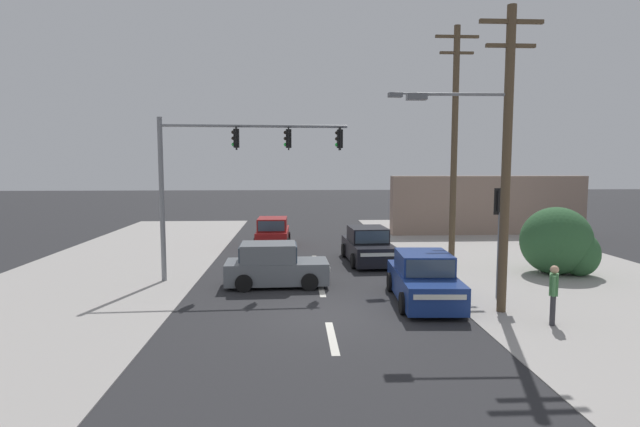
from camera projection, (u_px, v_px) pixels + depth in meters
The scene contains 17 objects.
ground_plane at pixel (327, 314), 14.40m from camera, with size 140.00×140.00×0.00m, color #28282B.
lane_dash_near at pixel (332, 338), 12.42m from camera, with size 0.20×2.40×0.01m, color silver.
lane_dash_mid at pixel (321, 288), 17.39m from camera, with size 0.20×2.40×0.01m, color silver.
lane_dash_far at pixel (315, 261), 22.35m from camera, with size 0.20×2.40×0.01m, color silver.
kerb_right_verge at pixel (588, 292), 16.85m from camera, with size 10.00×44.00×0.02m, color #A39E99.
kerb_left_verge at pixel (84, 284), 17.94m from camera, with size 8.00×40.00×0.02m, color #A39E99.
utility_pole_foreground_right at pixel (502, 150), 14.11m from camera, with size 3.78×0.34×8.68m.
utility_pole_midground_right at pixel (451, 139), 20.75m from camera, with size 3.78×0.61×9.96m.
traffic_signal_mast at pixel (227, 163), 18.23m from camera, with size 6.89×0.61×6.00m.
pedestal_signal_right_kerb at pixel (500, 224), 15.78m from camera, with size 0.44×0.29×3.56m.
roadside_bush at pixel (560, 243), 19.47m from camera, with size 2.88×2.47×2.65m.
shopfront_wall_far at pixel (488, 205), 30.69m from camera, with size 12.00×1.00×3.60m, color gray.
hatchback_oncoming_near at pixel (275, 266), 17.69m from camera, with size 3.68×1.86×1.53m.
sedan_receding_far at pixel (368, 246), 21.94m from camera, with size 2.06×4.32×1.56m.
sedan_kerbside_parked at pixel (424, 280), 15.61m from camera, with size 2.05×4.31×1.56m.
hatchback_oncoming_mid at pixel (273, 233), 26.28m from camera, with size 1.83×3.67×1.53m.
pedestrian_at_kerb at pixel (554, 292), 13.28m from camera, with size 0.37×0.50×1.63m.
Camera 1 is at (-0.92, -14.02, 4.30)m, focal length 28.00 mm.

